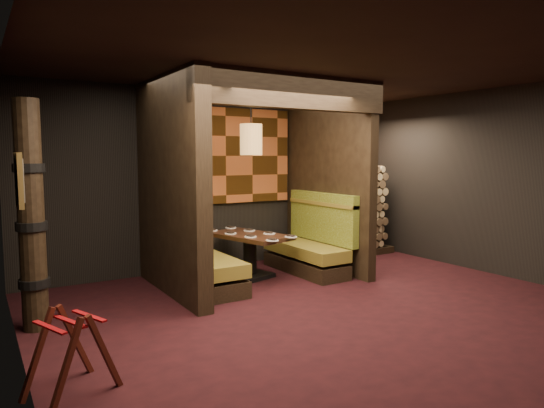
{
  "coord_description": "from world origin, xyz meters",
  "views": [
    {
      "loc": [
        -3.55,
        -4.42,
        1.82
      ],
      "look_at": [
        0.0,
        1.3,
        1.15
      ],
      "focal_mm": 32.0,
      "sensor_mm": 36.0,
      "label": 1
    }
  ],
  "objects": [
    {
      "name": "header_beam",
      "position": [
        -0.02,
        0.7,
        2.63
      ],
      "size": [
        2.85,
        0.18,
        0.44
      ],
      "primitive_type": "cube",
      "color": "black",
      "rests_on": "partition_left"
    },
    {
      "name": "partition_right",
      "position": [
        1.3,
        1.7,
        1.43
      ],
      "size": [
        0.15,
        2.1,
        2.85
      ],
      "primitive_type": "cube",
      "color": "black",
      "rests_on": "floor"
    },
    {
      "name": "tapa_back_panel",
      "position": [
        -0.02,
        2.71,
        1.82
      ],
      "size": [
        2.4,
        0.06,
        1.55
      ],
      "primitive_type": "cube",
      "color": "#B05829",
      "rests_on": "wall_back"
    },
    {
      "name": "pendant_lamp",
      "position": [
        -0.06,
        1.77,
        2.06
      ],
      "size": [
        0.32,
        0.32,
        1.02
      ],
      "color": "#AD7E41",
      "rests_on": "ceiling"
    },
    {
      "name": "ceiling",
      "position": [
        0.0,
        0.0,
        2.86
      ],
      "size": [
        6.5,
        5.5,
        0.02
      ],
      "primitive_type": "cube",
      "color": "black",
      "rests_on": "ground"
    },
    {
      "name": "booth_bench_left",
      "position": [
        -0.96,
        1.65,
        0.4
      ],
      "size": [
        0.68,
        1.6,
        1.14
      ],
      "color": "black",
      "rests_on": "floor"
    },
    {
      "name": "wall_right",
      "position": [
        3.26,
        0.0,
        1.43
      ],
      "size": [
        0.02,
        5.5,
        2.85
      ],
      "primitive_type": "cube",
      "color": "black",
      "rests_on": "ground"
    },
    {
      "name": "mosaic_header",
      "position": [
        2.29,
        2.68,
        1.92
      ],
      "size": [
        1.83,
        0.1,
        0.56
      ],
      "primitive_type": "cube",
      "color": "maroon",
      "rests_on": "wall_back"
    },
    {
      "name": "wall_left",
      "position": [
        -3.26,
        0.0,
        1.43
      ],
      "size": [
        0.02,
        5.5,
        2.85
      ],
      "primitive_type": "cube",
      "color": "black",
      "rests_on": "ground"
    },
    {
      "name": "floor",
      "position": [
        0.0,
        0.0,
        -0.01
      ],
      "size": [
        6.5,
        5.5,
        0.02
      ],
      "primitive_type": "cube",
      "color": "black",
      "rests_on": "ground"
    },
    {
      "name": "bay_front_post",
      "position": [
        1.39,
        1.96,
        1.43
      ],
      "size": [
        0.08,
        0.08,
        2.85
      ],
      "primitive_type": "cube",
      "color": "black",
      "rests_on": "floor"
    },
    {
      "name": "wall_back",
      "position": [
        0.0,
        2.76,
        1.43
      ],
      "size": [
        6.5,
        0.02,
        2.85
      ],
      "primitive_type": "cube",
      "color": "black",
      "rests_on": "ground"
    },
    {
      "name": "place_settings",
      "position": [
        -0.06,
        1.82,
        0.67
      ],
      "size": [
        0.89,
        1.52,
        0.03
      ],
      "color": "white",
      "rests_on": "dining_table"
    },
    {
      "name": "dining_table",
      "position": [
        -0.06,
        1.82,
        0.43
      ],
      "size": [
        0.98,
        1.38,
        0.66
      ],
      "color": "black",
      "rests_on": "floor"
    },
    {
      "name": "firewood_stack",
      "position": [
        2.29,
        2.35,
        0.82
      ],
      "size": [
        1.73,
        0.7,
        1.64
      ],
      "color": "black",
      "rests_on": "floor"
    },
    {
      "name": "luggage_rack",
      "position": [
        -2.97,
        -0.55,
        0.34
      ],
      "size": [
        0.75,
        0.64,
        0.69
      ],
      "color": "#45160E",
      "rests_on": "floor"
    },
    {
      "name": "partition_left",
      "position": [
        -1.35,
        1.65,
        1.43
      ],
      "size": [
        0.2,
        2.2,
        2.85
      ],
      "primitive_type": "cube",
      "color": "black",
      "rests_on": "floor"
    },
    {
      "name": "booth_bench_right",
      "position": [
        0.93,
        1.65,
        0.4
      ],
      "size": [
        0.68,
        1.6,
        1.14
      ],
      "color": "black",
      "rests_on": "floor"
    },
    {
      "name": "lacquer_shelf",
      "position": [
        -0.6,
        2.65,
        1.18
      ],
      "size": [
        0.6,
        0.12,
        0.07
      ],
      "primitive_type": "cube",
      "color": "#61150A",
      "rests_on": "wall_back"
    },
    {
      "name": "framed_picture",
      "position": [
        -3.22,
        0.1,
        1.62
      ],
      "size": [
        0.05,
        0.36,
        0.46
      ],
      "color": "olive",
      "rests_on": "wall_left"
    },
    {
      "name": "tapa_side_panel",
      "position": [
        -1.23,
        1.82,
        1.85
      ],
      "size": [
        0.04,
        1.85,
        1.45
      ],
      "primitive_type": "cube",
      "color": "#B05829",
      "rests_on": "partition_left"
    },
    {
      "name": "totem_column",
      "position": [
        -3.05,
        1.1,
        1.19
      ],
      "size": [
        0.31,
        0.31,
        2.4
      ],
      "color": "black",
      "rests_on": "floor"
    }
  ]
}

